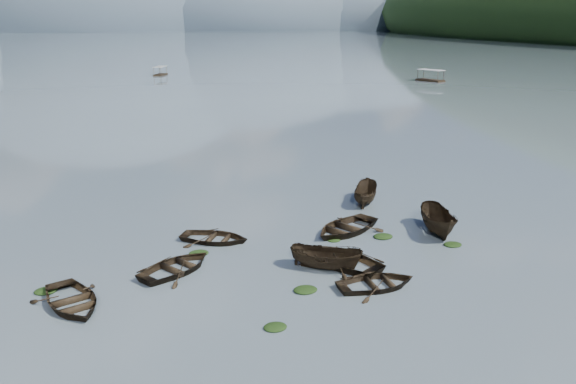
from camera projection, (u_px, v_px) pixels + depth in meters
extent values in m
plane|color=#546169|center=(350.00, 305.00, 26.29)|extent=(2400.00, 2400.00, 0.00)
ellipsoid|color=#475666|center=(107.00, 29.00, 847.02)|extent=(520.00, 520.00, 340.00)
ellipsoid|color=#475666|center=(238.00, 29.00, 893.51)|extent=(520.00, 520.00, 260.00)
ellipsoid|color=#475666|center=(345.00, 28.00, 935.34)|extent=(520.00, 520.00, 220.00)
imported|color=black|center=(72.00, 306.00, 26.25)|extent=(4.66, 5.36, 0.93)
imported|color=black|center=(177.00, 271.00, 29.87)|extent=(5.40, 5.14, 0.91)
imported|color=black|center=(326.00, 269.00, 30.15)|extent=(4.19, 3.38, 1.54)
imported|color=black|center=(341.00, 264.00, 30.79)|extent=(5.62, 6.04, 1.02)
imported|color=black|center=(377.00, 287.00, 28.09)|extent=(4.23, 3.12, 0.85)
imported|color=black|center=(438.00, 233.00, 35.30)|extent=(2.80, 4.98, 1.82)
imported|color=black|center=(215.00, 241.00, 33.92)|extent=(5.10, 4.60, 0.87)
imported|color=black|center=(345.00, 232.00, 35.43)|extent=(6.16, 5.72, 1.04)
imported|color=black|center=(365.00, 203.00, 41.11)|extent=(3.33, 4.38, 1.60)
ellipsoid|color=black|center=(275.00, 328.00, 24.35)|extent=(1.04, 0.85, 0.23)
ellipsoid|color=black|center=(199.00, 254.00, 32.04)|extent=(1.14, 0.91, 0.25)
ellipsoid|color=black|center=(305.00, 291.00, 27.69)|extent=(1.20, 0.96, 0.26)
ellipsoid|color=black|center=(334.00, 241.00, 34.03)|extent=(0.85, 0.71, 0.19)
ellipsoid|color=black|center=(453.00, 245.00, 33.30)|extent=(1.10, 0.87, 0.23)
ellipsoid|color=black|center=(46.00, 292.00, 27.60)|extent=(1.11, 0.89, 0.23)
ellipsoid|color=black|center=(306.00, 257.00, 31.64)|extent=(1.08, 0.90, 0.23)
ellipsoid|color=black|center=(383.00, 238.00, 34.51)|extent=(1.21, 0.97, 0.27)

